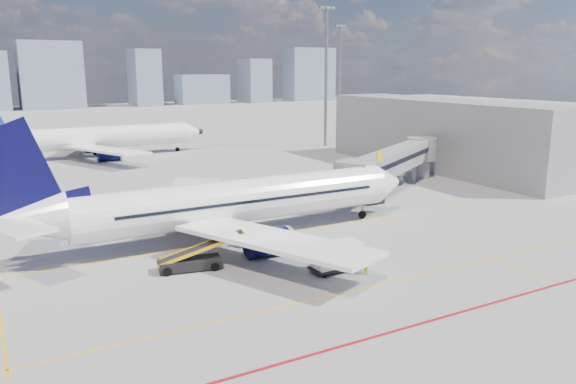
% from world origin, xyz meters
% --- Properties ---
extents(ground, '(420.00, 420.00, 0.00)m').
position_xyz_m(ground, '(0.00, 0.00, 0.00)').
color(ground, gray).
rests_on(ground, ground).
extents(apron_markings, '(90.00, 35.12, 0.01)m').
position_xyz_m(apron_markings, '(-0.58, -3.91, 0.01)').
color(apron_markings, '#EFA60C').
rests_on(apron_markings, ground).
extents(jet_bridge, '(23.55, 15.78, 6.30)m').
position_xyz_m(jet_bridge, '(23.51, 16.91, 3.74)').
color(jet_bridge, '#909298').
rests_on(jet_bridge, ground).
extents(terminal_block, '(10.00, 42.00, 10.00)m').
position_xyz_m(terminal_block, '(39.95, 26.00, 5.00)').
color(terminal_block, '#909298').
rests_on(terminal_block, ground).
extents(floodlight_mast_ne, '(3.20, 0.61, 25.45)m').
position_xyz_m(floodlight_mast_ne, '(38.00, 55.00, 13.59)').
color(floodlight_mast_ne, slate).
rests_on(floodlight_mast_ne, ground).
extents(floodlight_mast_far, '(3.20, 0.61, 25.45)m').
position_xyz_m(floodlight_mast_far, '(65.00, 90.00, 13.59)').
color(floodlight_mast_far, slate).
rests_on(floodlight_mast_far, ground).
extents(distant_skyline, '(249.09, 15.10, 28.97)m').
position_xyz_m(distant_skyline, '(2.93, 190.00, 10.46)').
color(distant_skyline, slate).
rests_on(distant_skyline, ground).
extents(main_aircraft, '(38.53, 33.58, 11.23)m').
position_xyz_m(main_aircraft, '(-2.25, 8.54, 3.22)').
color(main_aircraft, white).
rests_on(main_aircraft, ground).
extents(second_aircraft, '(37.82, 32.96, 11.04)m').
position_xyz_m(second_aircraft, '(-3.24, 61.57, 3.22)').
color(second_aircraft, white).
rests_on(second_aircraft, ground).
extents(baggage_tug, '(2.66, 2.09, 1.65)m').
position_xyz_m(baggage_tug, '(3.51, -1.24, 0.79)').
color(baggage_tug, white).
rests_on(baggage_tug, ground).
extents(cargo_dolly, '(3.90, 1.76, 2.14)m').
position_xyz_m(cargo_dolly, '(1.80, -2.41, 1.17)').
color(cargo_dolly, black).
rests_on(cargo_dolly, ground).
extents(belt_loader, '(6.54, 2.68, 2.62)m').
position_xyz_m(belt_loader, '(-7.29, 2.98, 0.68)').
color(belt_loader, black).
rests_on(belt_loader, ground).
extents(ramp_worker, '(0.54, 0.71, 1.75)m').
position_xyz_m(ramp_worker, '(3.32, -3.91, 0.87)').
color(ramp_worker, yellow).
rests_on(ramp_worker, ground).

